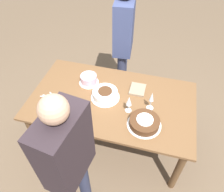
% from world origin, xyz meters
% --- Properties ---
extents(ground_plane, '(12.00, 12.00, 0.00)m').
position_xyz_m(ground_plane, '(0.00, 0.00, 0.00)').
color(ground_plane, brown).
extents(dining_table, '(1.69, 0.97, 0.72)m').
position_xyz_m(dining_table, '(0.00, 0.00, 0.63)').
color(dining_table, brown).
rests_on(dining_table, ground_plane).
extents(cake_center_white, '(0.30, 0.30, 0.10)m').
position_xyz_m(cake_center_white, '(-0.08, 0.01, 0.77)').
color(cake_center_white, white).
rests_on(cake_center_white, dining_table).
extents(cake_front_chocolate, '(0.32, 0.32, 0.09)m').
position_xyz_m(cake_front_chocolate, '(0.37, -0.24, 0.76)').
color(cake_front_chocolate, white).
rests_on(cake_front_chocolate, dining_table).
extents(cake_back_decorated, '(0.22, 0.22, 0.10)m').
position_xyz_m(cake_back_decorated, '(-0.31, 0.18, 0.77)').
color(cake_back_decorated, white).
rests_on(cake_back_decorated, dining_table).
extents(wine_glass_near, '(0.06, 0.06, 0.19)m').
position_xyz_m(wine_glass_near, '(0.19, -0.10, 0.86)').
color(wine_glass_near, silver).
rests_on(wine_glass_near, dining_table).
extents(wine_glass_far, '(0.07, 0.07, 0.21)m').
position_xyz_m(wine_glass_far, '(0.39, -0.02, 0.87)').
color(wine_glass_far, silver).
rests_on(wine_glass_far, dining_table).
extents(dessert_plate_left, '(0.18, 0.18, 0.01)m').
position_xyz_m(dessert_plate_left, '(-0.39, -0.26, 0.73)').
color(dessert_plate_left, silver).
rests_on(dessert_plate_left, dining_table).
extents(fork_pile, '(0.21, 0.14, 0.01)m').
position_xyz_m(fork_pile, '(-0.62, -0.14, 0.73)').
color(fork_pile, silver).
rests_on(fork_pile, dining_table).
extents(napkin_stack, '(0.16, 0.18, 0.02)m').
position_xyz_m(napkin_stack, '(0.23, 0.20, 0.74)').
color(napkin_stack, gray).
rests_on(napkin_stack, dining_table).
extents(person_cutting, '(0.27, 0.43, 1.57)m').
position_xyz_m(person_cutting, '(-0.10, -0.84, 0.95)').
color(person_cutting, '#2D334C').
rests_on(person_cutting, ground_plane).
extents(person_watching, '(0.26, 0.42, 1.58)m').
position_xyz_m(person_watching, '(-0.08, 0.85, 0.95)').
color(person_watching, '#2D334C').
rests_on(person_watching, ground_plane).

